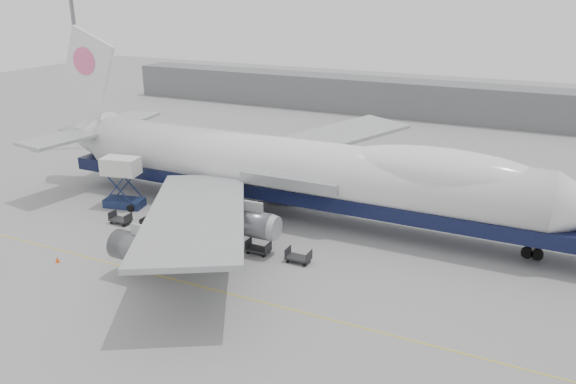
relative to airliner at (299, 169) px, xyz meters
The scene contains 13 objects.
ground 13.27m from the airliner, 93.08° to the right, with size 260.00×260.00×0.00m, color gray.
apron_line 18.87m from the airliner, 92.05° to the right, with size 60.00×0.15×0.01m, color gold.
hangar 59.01m from the airliner, 100.40° to the left, with size 110.00×8.00×7.00m, color slate.
floodlight_mast 45.14m from the airliner, 164.28° to the left, with size 2.40×2.40×25.43m.
airliner is the anchor object (origin of this frame).
catering_truck 20.71m from the airliner, 162.97° to the right, with size 4.87×3.77×6.00m.
traffic_cone 25.95m from the airliner, 128.17° to the right, with size 0.38×0.38×0.57m.
dolly_0 20.16m from the airliner, 148.40° to the right, with size 2.30×1.35×1.30m.
dolly_1 16.83m from the airliner, 140.40° to the right, with size 2.30×1.35×1.30m.
dolly_2 14.00m from the airliner, 128.38° to the right, with size 2.30×1.35×1.30m.
dolly_3 12.05m from the airliner, 110.58° to the right, with size 2.30×1.35×1.30m.
dolly_4 11.43m from the airliner, 87.65° to the right, with size 2.30×1.35×1.30m.
dolly_5 12.34m from the airliner, 65.41° to the right, with size 2.30×1.35×1.30m.
Camera 1 is at (24.78, -41.21, 24.09)m, focal length 35.00 mm.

